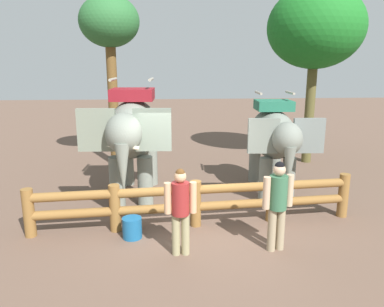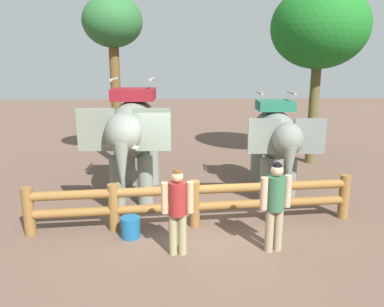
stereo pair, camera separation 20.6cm
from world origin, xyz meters
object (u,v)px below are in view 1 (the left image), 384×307
Objects in this scene: tree_back_center at (316,28)px; tourist_man_in_blue at (278,200)px; feed_bucket at (132,228)px; elephant_near_left at (133,132)px; elephant_center at (274,137)px; tree_far_left at (110,27)px; tourist_woman_in_black at (180,206)px; log_fence at (196,200)px.

tourist_man_in_blue is at bearing -115.20° from tree_back_center.
tree_back_center is at bearing 44.46° from feed_bucket.
elephant_near_left reaches higher than elephant_center.
elephant_center reaches higher than feed_bucket.
tree_far_left is 6.99m from tree_back_center.
elephant_near_left is 4.44m from tourist_man_in_blue.
elephant_near_left is 3.53m from tourist_woman_in_black.
tree_back_center reaches higher than tree_far_left.
elephant_center is 0.57× the size of tree_far_left.
elephant_center is 7.40× the size of feed_bucket.
tree_back_center is at bearing 28.89° from elephant_near_left.
tourist_woman_in_black is at bearing -73.22° from tree_far_left.
tourist_man_in_blue is at bearing 1.45° from tourist_woman_in_black.
tourist_woman_in_black reaches higher than feed_bucket.
elephant_near_left is at bearing 92.86° from feed_bucket.
elephant_near_left is 2.94m from feed_bucket.
tourist_man_in_blue is (1.86, 0.05, 0.05)m from tourist_woman_in_black.
feed_bucket is at bearing -144.67° from elephant_center.
tourist_woman_in_black is at bearing -107.06° from log_fence.
feed_bucket is at bearing -159.69° from log_fence.
elephant_center reaches higher than tourist_woman_in_black.
tourist_man_in_blue reaches higher than feed_bucket.
elephant_center is 1.83× the size of tourist_man_in_blue.
tree_far_left is 13.03× the size of feed_bucket.
elephant_center is (3.84, 0.16, -0.21)m from elephant_near_left.
feed_bucket is (1.06, -6.00, -4.51)m from tree_far_left.
tree_back_center reaches higher than elephant_center.
tree_far_left is (-0.94, 3.52, 2.93)m from elephant_near_left.
feed_bucket is at bearing -87.14° from elephant_near_left.
elephant_center is 6.64m from tree_far_left.
elephant_center reaches higher than tourist_man_in_blue.
feed_bucket is at bearing 141.77° from tourist_woman_in_black.
log_fence is at bearing -137.74° from elephant_center.
tree_far_left is at bearing 113.95° from log_fence.
tourist_woman_in_black is at bearing -71.20° from elephant_near_left.
tree_far_left is at bearing 120.14° from tourist_man_in_blue.
elephant_near_left reaches higher than tourist_man_in_blue.
feed_bucket is at bearing 165.65° from tourist_man_in_blue.
tree_far_left is 7.58m from feed_bucket.
log_fence is at bearing -66.05° from tree_far_left.
tree_back_center is 13.90× the size of feed_bucket.
tree_back_center is at bearing 53.14° from tourist_woman_in_black.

